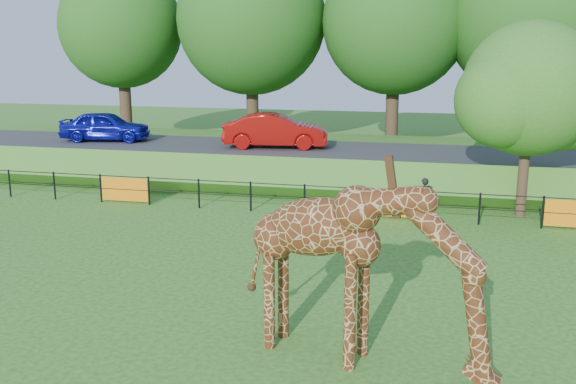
% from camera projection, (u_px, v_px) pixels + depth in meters
% --- Properties ---
extents(ground, '(90.00, 90.00, 0.00)m').
position_uv_depth(ground, '(237.00, 298.00, 15.37)').
color(ground, '#2B5E17').
rests_on(ground, ground).
extents(giraffe, '(5.08, 2.22, 3.58)m').
position_uv_depth(giraffe, '(365.00, 274.00, 11.82)').
color(giraffe, '#512610').
rests_on(giraffe, ground).
extents(perimeter_fence, '(28.07, 0.10, 1.10)m').
position_uv_depth(perimeter_fence, '(305.00, 199.00, 22.84)').
color(perimeter_fence, black).
rests_on(perimeter_fence, ground).
extents(embankment, '(40.00, 9.00, 1.30)m').
position_uv_depth(embankment, '(337.00, 161.00, 29.93)').
color(embankment, '#2B5E17').
rests_on(embankment, ground).
extents(road, '(40.00, 5.00, 0.12)m').
position_uv_depth(road, '(332.00, 151.00, 28.35)').
color(road, '#2C2C2E').
rests_on(road, embankment).
extents(car_blue, '(4.41, 2.37, 1.42)m').
position_uv_depth(car_blue, '(105.00, 126.00, 30.66)').
color(car_blue, '#1619B3').
rests_on(car_blue, road).
extents(car_red, '(4.83, 2.30, 1.53)m').
position_uv_depth(car_red, '(275.00, 131.00, 28.61)').
color(car_red, '#A70E0B').
rests_on(car_red, road).
extents(visitor, '(0.58, 0.47, 1.38)m').
position_uv_depth(visitor, '(424.00, 197.00, 22.56)').
color(visitor, black).
rests_on(visitor, ground).
extents(tree_east, '(5.40, 4.71, 6.76)m').
position_uv_depth(tree_east, '(533.00, 94.00, 21.86)').
color(tree_east, '#362718').
rests_on(tree_east, ground).
extents(bg_tree_line, '(37.30, 8.80, 11.82)m').
position_uv_depth(bg_tree_line, '(393.00, 21.00, 34.22)').
color(bg_tree_line, '#362718').
rests_on(bg_tree_line, ground).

